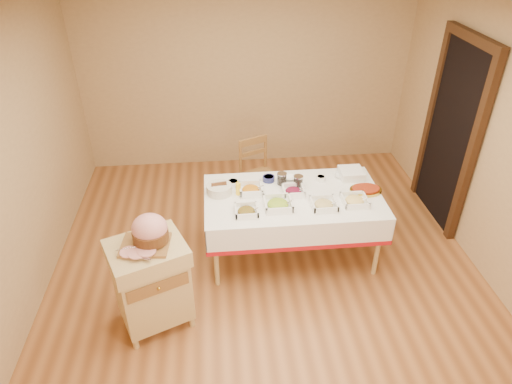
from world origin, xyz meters
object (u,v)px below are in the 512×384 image
Objects in this scene: butcher_cart at (151,280)px; preserve_jar_right at (298,182)px; dining_table at (292,208)px; plate_stack at (351,173)px; ham_on_board at (149,232)px; mustard_bottle at (238,188)px; brass_platter at (366,190)px; dining_chair at (259,175)px; bread_basket at (219,189)px; preserve_jar_left at (282,179)px.

butcher_cart is 1.81m from preserve_jar_right.
butcher_cart is at bearing -148.78° from dining_table.
plate_stack is at bearing 13.00° from preserve_jar_right.
ham_on_board reaches higher than mustard_bottle.
preserve_jar_right is (0.08, 0.16, 0.22)m from dining_table.
ham_on_board is 2.28m from brass_platter.
plate_stack is (0.95, -0.63, 0.33)m from dining_chair.
preserve_jar_right is 0.83m from bread_basket.
plate_stack is (0.77, 0.07, -0.01)m from preserve_jar_left.
preserve_jar_right is at bearing 34.26° from ham_on_board.
mustard_bottle reaches higher than dining_chair.
preserve_jar_left is 1.02× the size of preserve_jar_right.
dining_chair is 3.67× the size of plate_stack.
brass_platter is at bearing -3.22° from mustard_bottle.
mustard_bottle is at bearing -109.20° from dining_chair.
bread_basket reaches higher than dining_table.
preserve_jar_right is at bearing -66.33° from dining_chair.
ham_on_board is 3.19× the size of preserve_jar_left.
plate_stack is at bearing 23.76° from dining_table.
ham_on_board reaches higher than preserve_jar_left.
butcher_cart is 2.65× the size of brass_platter.
butcher_cart reaches higher than dining_table.
dining_table is 0.29m from preserve_jar_right.
butcher_cart reaches higher than plate_stack.
butcher_cart is 2.12× the size of ham_on_board.
ham_on_board reaches higher than dining_table.
butcher_cart reaches higher than preserve_jar_right.
bread_basket is (-0.19, 0.04, -0.02)m from mustard_bottle.
preserve_jar_left is 0.53× the size of plate_stack.
butcher_cart is at bearing -122.47° from dining_chair.
preserve_jar_left is at bearing -75.93° from dining_chair.
dining_chair is 2.72× the size of brass_platter.
brass_platter is at bearing 21.43° from butcher_cart.
plate_stack is 0.31m from brass_platter.
dining_table is 0.79m from brass_platter.
dining_chair is at bearing 113.67° from preserve_jar_right.
ham_on_board is (-1.35, -0.81, 0.41)m from dining_table.
brass_platter reaches higher than dining_table.
ham_on_board reaches higher than preserve_jar_right.
preserve_jar_left reaches higher than dining_table.
ham_on_board is 1.20m from mustard_bottle.
dining_table is at bearing -179.81° from brass_platter.
ham_on_board is 1.25× the size of brass_platter.
mustard_bottle is at bearing -169.70° from plate_stack.
ham_on_board is 1.65m from preserve_jar_left.
bread_basket is 1.46m from plate_stack.
plate_stack is at bearing 103.80° from brass_platter.
dining_table is 4.32× the size of ham_on_board.
dining_table is at bearing -70.33° from preserve_jar_left.
mustard_bottle is at bearing -161.73° from preserve_jar_left.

